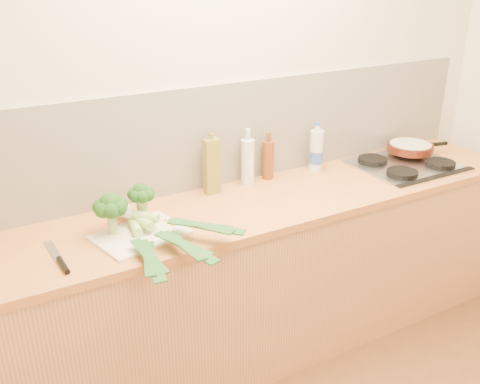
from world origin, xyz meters
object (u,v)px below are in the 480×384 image
at_px(gas_hob, 406,164).
at_px(chefs_knife, 61,261).
at_px(chopping_board, 140,235).
at_px(skillet, 411,147).

height_order(gas_hob, chefs_knife, gas_hob).
bearing_deg(chefs_knife, chopping_board, 7.47).
bearing_deg(gas_hob, chefs_knife, -176.37).
height_order(chopping_board, chefs_knife, chefs_knife).
xyz_separation_m(chopping_board, chefs_knife, (-0.36, -0.07, 0.00)).
xyz_separation_m(gas_hob, chefs_knife, (-2.01, -0.13, -0.01)).
height_order(gas_hob, chopping_board, gas_hob).
bearing_deg(skillet, chefs_knife, -163.17).
relative_size(chopping_board, skillet, 0.94).
height_order(gas_hob, skillet, skillet).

